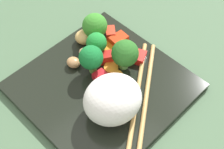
{
  "coord_description": "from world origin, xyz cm",
  "views": [
    {
      "loc": [
        23.71,
        -22.85,
        47.29
      ],
      "look_at": [
        0.71,
        1.5,
        3.27
      ],
      "focal_mm": 53.06,
      "sensor_mm": 36.0,
      "label": 1
    }
  ],
  "objects_px": {
    "square_plate": "(103,87)",
    "chopstick_pair": "(141,100)",
    "rice_mound": "(113,99)",
    "carrot_slice_0": "(109,46)",
    "broccoli_floret_2": "(124,53)"
  },
  "relations": [
    {
      "from": "square_plate",
      "to": "chopstick_pair",
      "type": "distance_m",
      "value": 0.07
    },
    {
      "from": "rice_mound",
      "to": "chopstick_pair",
      "type": "height_order",
      "value": "rice_mound"
    },
    {
      "from": "square_plate",
      "to": "carrot_slice_0",
      "type": "height_order",
      "value": "carrot_slice_0"
    },
    {
      "from": "square_plate",
      "to": "chopstick_pair",
      "type": "height_order",
      "value": "chopstick_pair"
    },
    {
      "from": "chopstick_pair",
      "to": "square_plate",
      "type": "bearing_deg",
      "value": 71.2
    },
    {
      "from": "chopstick_pair",
      "to": "carrot_slice_0",
      "type": "bearing_deg",
      "value": 33.95
    },
    {
      "from": "rice_mound",
      "to": "chopstick_pair",
      "type": "xyz_separation_m",
      "value": [
        0.02,
        0.05,
        -0.03
      ]
    },
    {
      "from": "square_plate",
      "to": "chopstick_pair",
      "type": "relative_size",
      "value": 1.18
    },
    {
      "from": "carrot_slice_0",
      "to": "chopstick_pair",
      "type": "height_order",
      "value": "chopstick_pair"
    },
    {
      "from": "rice_mound",
      "to": "carrot_slice_0",
      "type": "distance_m",
      "value": 0.14
    },
    {
      "from": "square_plate",
      "to": "broccoli_floret_2",
      "type": "height_order",
      "value": "broccoli_floret_2"
    },
    {
      "from": "broccoli_floret_2",
      "to": "chopstick_pair",
      "type": "xyz_separation_m",
      "value": [
        0.07,
        -0.04,
        -0.03
      ]
    },
    {
      "from": "carrot_slice_0",
      "to": "square_plate",
      "type": "bearing_deg",
      "value": -53.0
    },
    {
      "from": "rice_mound",
      "to": "square_plate",
      "type": "bearing_deg",
      "value": 150.41
    },
    {
      "from": "rice_mound",
      "to": "broccoli_floret_2",
      "type": "bearing_deg",
      "value": 121.98
    }
  ]
}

